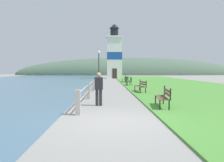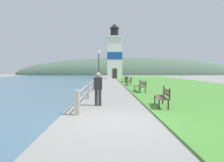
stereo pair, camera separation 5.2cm
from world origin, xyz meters
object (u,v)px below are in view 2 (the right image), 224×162
at_px(park_bench_midway, 141,85).
at_px(trash_bin, 127,80).
at_px(park_bench_far, 129,81).
at_px(lighthouse, 114,55).
at_px(person_strolling, 98,88).
at_px(park_bench_near, 163,96).
at_px(lamp_post, 99,61).
at_px(park_bench_by_lighthouse, 125,78).

relative_size(park_bench_midway, trash_bin, 2.40).
relative_size(park_bench_far, lighthouse, 0.16).
bearing_deg(park_bench_midway, person_strolling, 59.57).
bearing_deg(park_bench_near, person_strolling, -6.80).
bearing_deg(lighthouse, person_strolling, -93.20).
bearing_deg(lighthouse, park_bench_near, -88.38).
bearing_deg(park_bench_midway, lamp_post, -74.03).
height_order(park_bench_by_lighthouse, trash_bin, park_bench_by_lighthouse).
distance_m(trash_bin, lamp_post, 4.79).
relative_size(park_bench_near, park_bench_far, 0.96).
bearing_deg(park_bench_far, park_bench_near, 92.18).
distance_m(park_bench_by_lighthouse, trash_bin, 2.14).
relative_size(lighthouse, person_strolling, 7.00).
xyz_separation_m(park_bench_near, lighthouse, (-0.99, 35.00, 4.23)).
relative_size(park_bench_midway, person_strolling, 1.28).
relative_size(lighthouse, trash_bin, 13.12).
bearing_deg(person_strolling, lamp_post, 2.91).
relative_size(trash_bin, lamp_post, 0.21).
height_order(park_bench_midway, person_strolling, person_strolling).
bearing_deg(park_bench_midway, park_bench_near, 85.48).
bearing_deg(park_bench_by_lighthouse, trash_bin, 96.99).
xyz_separation_m(person_strolling, lamp_post, (-0.56, 15.51, 1.88)).
height_order(park_bench_far, trash_bin, park_bench_far).
height_order(lighthouse, person_strolling, lighthouse).
bearing_deg(park_bench_near, park_bench_by_lighthouse, -83.31).
xyz_separation_m(park_bench_midway, trash_bin, (-0.00, 11.83, -0.12)).
height_order(park_bench_far, lamp_post, lamp_post).
xyz_separation_m(park_bench_far, lighthouse, (-0.92, 21.06, 4.23)).
relative_size(park_bench_near, lighthouse, 0.16).
bearing_deg(trash_bin, park_bench_near, -90.10).
xyz_separation_m(park_bench_near, park_bench_far, (-0.07, 13.94, 0.00)).
height_order(park_bench_near, lighthouse, lighthouse).
bearing_deg(lighthouse, park_bench_far, -87.50).
relative_size(park_bench_near, lamp_post, 0.43).
bearing_deg(lighthouse, park_bench_by_lighthouse, -86.36).
height_order(park_bench_far, park_bench_by_lighthouse, same).
bearing_deg(park_bench_by_lighthouse, park_bench_midway, 94.46).
bearing_deg(lighthouse, park_bench_midway, -87.92).
bearing_deg(lighthouse, lamp_post, -97.50).
xyz_separation_m(park_bench_by_lighthouse, person_strolling, (-2.83, -19.94, 0.32)).
bearing_deg(lamp_post, park_bench_far, -33.53).
bearing_deg(lamp_post, park_bench_near, -77.91).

